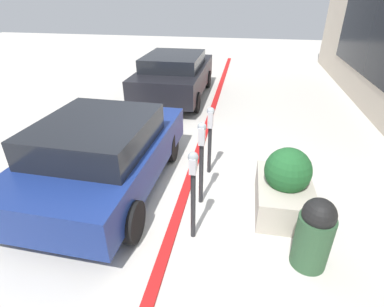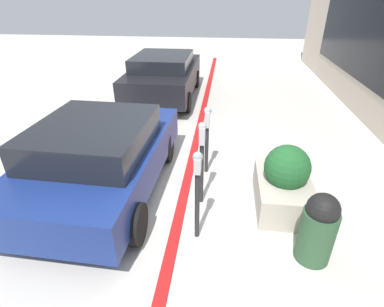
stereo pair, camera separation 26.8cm
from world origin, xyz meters
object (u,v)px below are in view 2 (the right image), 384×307
at_px(parking_meter_second, 202,153).
at_px(planter_box, 284,183).
at_px(parking_meter_middle, 207,130).
at_px(parked_car_rear, 164,75).
at_px(parked_car_middle, 100,156).
at_px(trash_bin, 318,228).
at_px(parking_meter_nearest, 197,183).

xyz_separation_m(parking_meter_second, planter_box, (0.04, -1.37, -0.51)).
bearing_deg(parking_meter_middle, parked_car_rear, 20.83).
height_order(parking_meter_middle, planter_box, parking_meter_middle).
bearing_deg(parking_meter_middle, planter_box, -124.88).
bearing_deg(parked_car_rear, parking_meter_second, -162.60).
distance_m(parked_car_middle, parked_car_rear, 5.44).
xyz_separation_m(parking_meter_second, trash_bin, (-1.07, -1.62, -0.44)).
distance_m(planter_box, parked_car_middle, 3.16).
xyz_separation_m(parking_meter_middle, parked_car_middle, (-0.87, 1.79, -0.19)).
bearing_deg(parked_car_rear, planter_box, -150.50).
distance_m(parked_car_rear, trash_bin, 7.42).
relative_size(planter_box, parked_car_rear, 0.31).
xyz_separation_m(planter_box, parked_car_middle, (0.07, 3.15, 0.28)).
relative_size(parking_meter_second, planter_box, 1.11).
height_order(parked_car_middle, trash_bin, parked_car_middle).
xyz_separation_m(parking_meter_nearest, parked_car_rear, (6.40, 1.73, -0.18)).
bearing_deg(parking_meter_middle, parking_meter_second, 178.99).
height_order(planter_box, parked_car_middle, parked_car_middle).
xyz_separation_m(parking_meter_nearest, parked_car_middle, (0.96, 1.79, -0.21)).
relative_size(parking_meter_nearest, trash_bin, 1.36).
bearing_deg(parked_car_middle, parking_meter_middle, -62.14).
relative_size(parked_car_middle, parked_car_rear, 0.92).
height_order(parking_meter_nearest, trash_bin, parking_meter_nearest).
relative_size(parking_meter_second, parked_car_rear, 0.35).
xyz_separation_m(parking_meter_middle, parked_car_rear, (4.57, 1.74, -0.16)).
bearing_deg(parking_meter_second, parked_car_middle, 86.27).
height_order(parking_meter_nearest, planter_box, parking_meter_nearest).
height_order(parking_meter_second, planter_box, parking_meter_second).
bearing_deg(trash_bin, parking_meter_middle, 37.98).
bearing_deg(parking_meter_nearest, parked_car_middle, 61.84).
bearing_deg(parked_car_middle, parked_car_rear, 1.29).
bearing_deg(parking_meter_second, trash_bin, -123.34).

